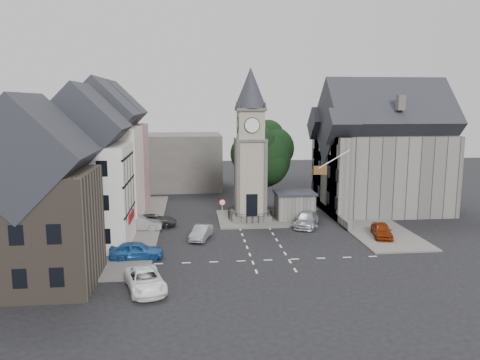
{
  "coord_description": "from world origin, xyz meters",
  "views": [
    {
      "loc": [
        -6.15,
        -41.4,
        12.65
      ],
      "look_at": [
        -1.42,
        5.0,
        4.87
      ],
      "focal_mm": 35.0,
      "sensor_mm": 36.0,
      "label": 1
    }
  ],
  "objects": [
    {
      "name": "central_island",
      "position": [
        1.5,
        8.0,
        0.08
      ],
      "size": [
        10.0,
        8.0,
        0.16
      ],
      "primitive_type": "cube",
      "color": "#595651",
      "rests_on": "ground"
    },
    {
      "name": "east_building",
      "position": [
        15.59,
        11.0,
        6.26
      ],
      "size": [
        14.4,
        11.4,
        12.6
      ],
      "color": "#5D5A56",
      "rests_on": "ground"
    },
    {
      "name": "terrace_cream",
      "position": [
        -15.5,
        8.0,
        6.58
      ],
      "size": [
        8.1,
        7.6,
        12.8
      ],
      "color": "beige",
      "rests_on": "ground"
    },
    {
      "name": "car_island_silver",
      "position": [
        -5.46,
        0.99,
        0.64
      ],
      "size": [
        2.44,
        4.11,
        1.28
      ],
      "primitive_type": "imported",
      "rotation": [
        0.0,
        0.0,
        -0.3
      ],
      "color": "#999CA1",
      "rests_on": "ground"
    },
    {
      "name": "pavement_east",
      "position": [
        12.0,
        8.0,
        0.07
      ],
      "size": [
        6.0,
        26.0,
        0.14
      ],
      "primitive_type": "cube",
      "color": "#595651",
      "rests_on": "ground"
    },
    {
      "name": "ground",
      "position": [
        0.0,
        0.0,
        0.0
      ],
      "size": [
        120.0,
        120.0,
        0.0
      ],
      "primitive_type": "plane",
      "color": "black",
      "rests_on": "ground"
    },
    {
      "name": "pedestrian",
      "position": [
        11.5,
        8.22,
        0.8
      ],
      "size": [
        0.69,
        0.57,
        1.61
      ],
      "primitive_type": "imported",
      "rotation": [
        0.0,
        0.0,
        3.51
      ],
      "color": "#ABA68D",
      "rests_on": "ground"
    },
    {
      "name": "flagpole",
      "position": [
        8.0,
        4.0,
        7.0
      ],
      "size": [
        3.68,
        0.1,
        2.74
      ],
      "color": "white",
      "rests_on": "ground"
    },
    {
      "name": "clock_tower",
      "position": [
        0.0,
        7.99,
        8.12
      ],
      "size": [
        4.86,
        4.86,
        16.25
      ],
      "color": "#4C4944",
      "rests_on": "ground"
    },
    {
      "name": "road_markings",
      "position": [
        0.0,
        -5.5,
        0.01
      ],
      "size": [
        20.0,
        8.0,
        0.01
      ],
      "primitive_type": "cube",
      "color": "silver",
      "rests_on": "ground"
    },
    {
      "name": "car_west_grey",
      "position": [
        -10.27,
        5.81,
        0.66
      ],
      "size": [
        4.83,
        2.38,
        1.32
      ],
      "primitive_type": "imported",
      "rotation": [
        0.0,
        0.0,
        1.61
      ],
      "color": "#323235",
      "rests_on": "ground"
    },
    {
      "name": "building_sw_stone",
      "position": [
        -17.0,
        -9.0,
        5.35
      ],
      "size": [
        8.6,
        7.6,
        10.4
      ],
      "color": "#4D443A",
      "rests_on": "ground"
    },
    {
      "name": "car_west_silver",
      "position": [
        -11.5,
        4.55,
        0.72
      ],
      "size": [
        4.38,
        1.62,
        1.43
      ],
      "primitive_type": "imported",
      "rotation": [
        0.0,
        0.0,
        1.55
      ],
      "color": "#9B9DA2",
      "rests_on": "ground"
    },
    {
      "name": "van_sw_white",
      "position": [
        -9.5,
        -10.71,
        0.7
      ],
      "size": [
        3.57,
        5.45,
        1.39
      ],
      "primitive_type": "imported",
      "rotation": [
        0.0,
        0.0,
        0.27
      ],
      "color": "white",
      "rests_on": "ground"
    },
    {
      "name": "east_boundary_wall",
      "position": [
        9.2,
        10.0,
        0.45
      ],
      "size": [
        0.4,
        16.0,
        0.9
      ],
      "primitive_type": "cube",
      "color": "#5D5A56",
      "rests_on": "ground"
    },
    {
      "name": "car_west_blue",
      "position": [
        -10.82,
        -4.17,
        0.74
      ],
      "size": [
        4.38,
        1.87,
        1.48
      ],
      "primitive_type": "imported",
      "rotation": [
        0.0,
        0.0,
        1.6
      ],
      "color": "#1B5197",
      "rests_on": "ground"
    },
    {
      "name": "pavement_west",
      "position": [
        -12.5,
        6.0,
        0.07
      ],
      "size": [
        6.0,
        30.0,
        0.14
      ],
      "primitive_type": "cube",
      "color": "#595651",
      "rests_on": "ground"
    },
    {
      "name": "terrace_pink",
      "position": [
        -15.5,
        16.0,
        6.58
      ],
      "size": [
        8.1,
        7.6,
        12.8
      ],
      "color": "#BF8389",
      "rests_on": "ground"
    },
    {
      "name": "car_island_east",
      "position": [
        5.44,
        4.5,
        0.72
      ],
      "size": [
        3.8,
        5.36,
        1.44
      ],
      "primitive_type": "imported",
      "rotation": [
        0.0,
        0.0,
        -0.4
      ],
      "color": "#B4B7BD",
      "rests_on": "ground"
    },
    {
      "name": "backdrop_west",
      "position": [
        -12.0,
        28.0,
        4.0
      ],
      "size": [
        20.0,
        10.0,
        8.0
      ],
      "primitive_type": "cube",
      "color": "#4C4944",
      "rests_on": "ground"
    },
    {
      "name": "warning_sign_post",
      "position": [
        -3.2,
        5.43,
        2.03
      ],
      "size": [
        0.7,
        0.19,
        2.85
      ],
      "color": "black",
      "rests_on": "ground"
    },
    {
      "name": "town_tree",
      "position": [
        2.0,
        13.0,
        6.97
      ],
      "size": [
        7.2,
        7.2,
        10.8
      ],
      "color": "black",
      "rests_on": "ground"
    },
    {
      "name": "car_east_red",
      "position": [
        11.5,
        -0.26,
        0.7
      ],
      "size": [
        2.51,
        4.36,
        1.4
      ],
      "primitive_type": "imported",
      "rotation": [
        0.0,
        0.0,
        -0.22
      ],
      "color": "maroon",
      "rests_on": "ground"
    },
    {
      "name": "terrace_tudor",
      "position": [
        -15.5,
        0.0,
        6.19
      ],
      "size": [
        8.1,
        7.6,
        12.0
      ],
      "color": "silver",
      "rests_on": "ground"
    },
    {
      "name": "stone_shelter",
      "position": [
        4.8,
        7.5,
        1.55
      ],
      "size": [
        4.3,
        3.3,
        3.08
      ],
      "color": "#5D5A56",
      "rests_on": "ground"
    }
  ]
}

